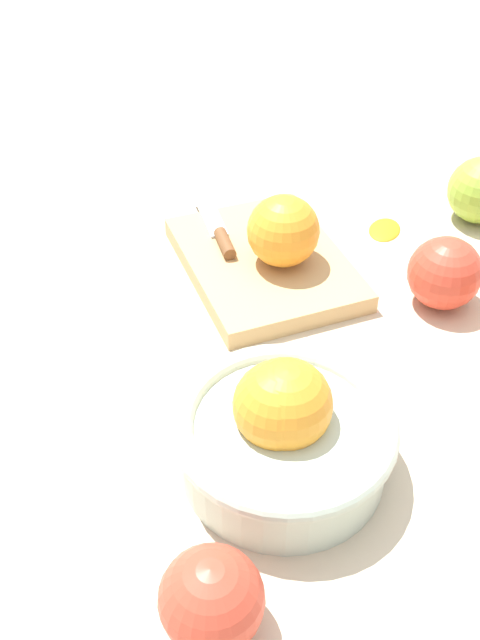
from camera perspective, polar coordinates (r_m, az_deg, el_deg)
ground_plane at (r=0.72m, az=8.41°, el=-3.24°), size 2.40×2.40×0.00m
bowl at (r=0.60m, az=3.32°, el=-8.44°), size 0.18×0.18×0.11m
cutting_board at (r=0.81m, az=1.88°, el=4.35°), size 0.24×0.20×0.02m
orange_on_board at (r=0.78m, az=3.33°, el=6.81°), size 0.08×0.08×0.08m
knife at (r=0.84m, az=-1.72°, el=6.98°), size 0.16×0.03×0.01m
apple_front_right at (r=0.78m, az=15.37°, el=3.47°), size 0.08×0.08×0.08m
apple_back_left at (r=0.52m, az=-2.19°, el=-20.51°), size 0.07×0.07×0.07m
citrus_peel at (r=0.90m, az=11.02°, el=6.96°), size 0.06×0.06×0.01m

